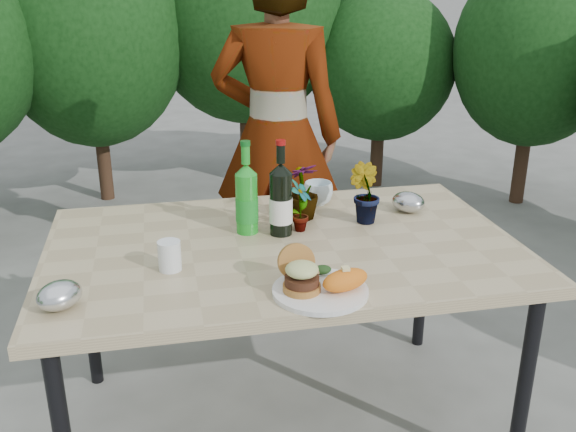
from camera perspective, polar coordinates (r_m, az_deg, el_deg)
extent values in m
plane|color=#63635E|center=(2.59, -0.38, -17.80)|extent=(80.00, 80.00, 0.00)
cube|color=tan|center=(2.21, -0.42, -2.90)|extent=(1.60, 1.00, 0.04)
cylinder|color=black|center=(2.30, 20.29, -14.01)|extent=(0.05, 0.05, 0.71)
cylinder|color=black|center=(2.73, -17.32, -7.70)|extent=(0.05, 0.05, 0.71)
cylinder|color=black|center=(2.94, 11.90, -5.09)|extent=(0.05, 0.05, 0.71)
cylinder|color=#382316|center=(5.00, -15.94, 3.80)|extent=(0.10, 0.10, 0.42)
ellipsoid|color=#194717|center=(4.81, -17.22, 15.81)|extent=(1.35, 1.35, 1.68)
cylinder|color=#382316|center=(5.21, -3.69, 5.73)|extent=(0.10, 0.10, 0.50)
ellipsoid|color=#194717|center=(5.03, -3.99, 17.82)|extent=(1.48, 1.48, 1.69)
cylinder|color=#382316|center=(5.18, 7.86, 4.78)|extent=(0.10, 0.10, 0.38)
ellipsoid|color=#194717|center=(5.02, 8.30, 13.15)|extent=(1.11, 1.11, 1.14)
cylinder|color=#382316|center=(5.03, 19.89, 3.58)|extent=(0.10, 0.10, 0.44)
ellipsoid|color=#194717|center=(4.86, 21.21, 13.58)|extent=(1.13, 1.13, 1.33)
cylinder|color=white|center=(1.87, 2.88, -6.67)|extent=(0.28, 0.28, 0.01)
cylinder|color=#B7722D|center=(1.85, 1.23, -6.36)|extent=(0.11, 0.11, 0.02)
cylinder|color=#472314|center=(1.84, 1.24, -5.74)|extent=(0.10, 0.10, 0.02)
ellipsoid|color=beige|center=(1.82, 1.25, -4.78)|extent=(0.10, 0.10, 0.04)
cylinder|color=#B7722D|center=(1.90, 0.74, -4.10)|extent=(0.11, 0.06, 0.11)
ellipsoid|color=orange|center=(1.85, 5.11, -5.69)|extent=(0.17, 0.12, 0.06)
ellipsoid|color=olive|center=(1.94, 2.23, -4.95)|extent=(0.04, 0.04, 0.02)
ellipsoid|color=#193814|center=(1.95, 3.05, -4.78)|extent=(0.06, 0.04, 0.03)
cylinder|color=black|center=(2.24, -0.63, 1.07)|extent=(0.08, 0.08, 0.22)
cylinder|color=white|center=(2.25, -0.63, 0.53)|extent=(0.08, 0.08, 0.09)
cone|color=black|center=(2.20, -0.65, 4.27)|extent=(0.08, 0.08, 0.04)
cylinder|color=black|center=(2.18, -0.65, 5.54)|extent=(0.03, 0.03, 0.06)
cylinder|color=maroon|center=(2.17, -0.66, 6.56)|extent=(0.03, 0.03, 0.02)
cylinder|color=#1B9723|center=(2.26, -3.69, 1.11)|extent=(0.08, 0.08, 0.22)
cylinder|color=#198C26|center=(2.27, -3.67, 0.60)|extent=(0.08, 0.08, 0.09)
cone|color=#1B9723|center=(2.22, -3.76, 4.18)|extent=(0.08, 0.08, 0.04)
cylinder|color=#1B9723|center=(2.20, -3.79, 5.45)|extent=(0.03, 0.03, 0.06)
cylinder|color=#0C5919|center=(2.19, -3.82, 6.46)|extent=(0.03, 0.03, 0.02)
cylinder|color=white|center=(2.03, -10.48, -3.49)|extent=(0.07, 0.07, 0.09)
imported|color=#255F20|center=(2.27, 1.09, 0.91)|extent=(0.11, 0.12, 0.19)
imported|color=#24521C|center=(2.37, 6.79, 2.01)|extent=(0.15, 0.15, 0.22)
imported|color=#2B571D|center=(2.39, 1.33, 2.24)|extent=(0.15, 0.15, 0.21)
imported|color=silver|center=(2.55, 2.70, 2.03)|extent=(0.14, 0.14, 0.09)
ellipsoid|color=silver|center=(1.89, -19.66, -6.65)|extent=(0.17, 0.17, 0.08)
ellipsoid|color=#B6B9BE|center=(2.51, 10.64, 1.23)|extent=(0.17, 0.17, 0.08)
imported|color=#A66F53|center=(3.12, -1.00, 7.14)|extent=(0.74, 0.61, 1.75)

